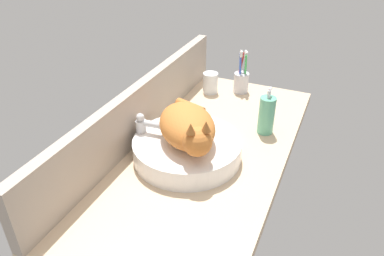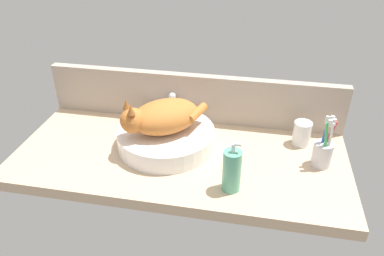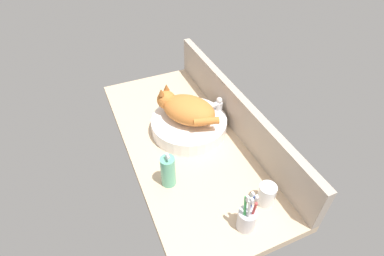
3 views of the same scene
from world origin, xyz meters
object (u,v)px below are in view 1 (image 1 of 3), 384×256
(cat, at_px, (188,127))
(water_glass, at_px, (210,84))
(sink_basin, at_px, (187,149))
(toothbrush_cup, at_px, (241,81))
(soap_dispenser, at_px, (267,115))
(faucet, at_px, (144,131))

(cat, bearing_deg, water_glass, 13.07)
(sink_basin, distance_m, water_glass, 0.50)
(cat, height_order, toothbrush_cup, cat)
(cat, bearing_deg, soap_dispenser, -34.93)
(sink_basin, height_order, water_glass, water_glass)
(sink_basin, bearing_deg, soap_dispenser, -37.29)
(sink_basin, relative_size, cat, 1.17)
(toothbrush_cup, bearing_deg, cat, 179.35)
(cat, bearing_deg, faucet, 90.78)
(faucet, bearing_deg, soap_dispenser, -52.05)
(sink_basin, height_order, soap_dispenser, soap_dispenser)
(cat, bearing_deg, toothbrush_cup, -0.65)
(sink_basin, xyz_separation_m, water_glass, (0.48, 0.11, 0.01))
(sink_basin, distance_m, cat, 0.09)
(sink_basin, distance_m, faucet, 0.16)
(soap_dispenser, bearing_deg, sink_basin, 142.71)
(sink_basin, distance_m, toothbrush_cup, 0.55)
(faucet, bearing_deg, sink_basin, -85.28)
(faucet, bearing_deg, cat, -89.22)
(cat, height_order, faucet, cat)
(water_glass, bearing_deg, sink_basin, -167.69)
(faucet, xyz_separation_m, water_glass, (0.50, -0.04, -0.03))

